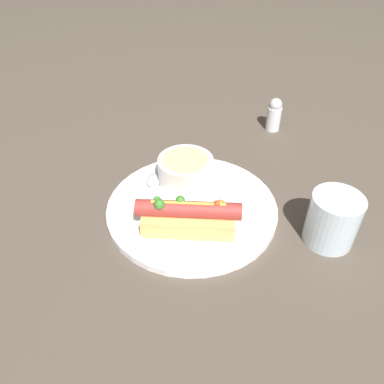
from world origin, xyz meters
The scene contains 7 objects.
ground_plane centered at (0.00, 0.00, 0.00)m, with size 4.00×4.00×0.00m, color #4C4238.
dinner_plate centered at (0.00, 0.00, 0.01)m, with size 0.29×0.29×0.01m.
hot_dog centered at (0.01, -0.05, 0.04)m, with size 0.17×0.09×0.06m.
soup_bowl centered at (-0.03, 0.06, 0.04)m, with size 0.10×0.10×0.05m.
spoon centered at (-0.08, 0.02, 0.02)m, with size 0.05×0.18×0.01m.
drinking_glass centered at (0.23, -0.01, 0.04)m, with size 0.08×0.08×0.09m.
salt_shaker centered at (0.11, 0.32, 0.04)m, with size 0.03×0.03×0.08m.
Camera 1 is at (0.12, -0.47, 0.44)m, focal length 35.00 mm.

